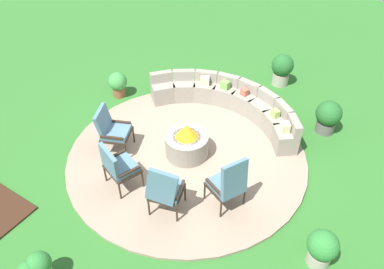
{
  "coord_description": "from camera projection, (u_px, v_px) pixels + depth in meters",
  "views": [
    {
      "loc": [
        3.21,
        -4.83,
        5.4
      ],
      "look_at": [
        0.0,
        0.2,
        0.45
      ],
      "focal_mm": 34.56,
      "sensor_mm": 36.0,
      "label": 1
    }
  ],
  "objects": [
    {
      "name": "potted_plant_4",
      "position": [
        40.0,
        267.0,
        5.52
      ],
      "size": [
        0.38,
        0.38,
        0.62
      ],
      "color": "#A89E8E",
      "rests_on": "ground_plane"
    },
    {
      "name": "potted_plant_3",
      "position": [
        118.0,
        83.0,
        9.45
      ],
      "size": [
        0.47,
        0.47,
        0.67
      ],
      "color": "brown",
      "rests_on": "ground_plane"
    },
    {
      "name": "fire_pit",
      "position": [
        187.0,
        143.0,
        7.68
      ],
      "size": [
        0.9,
        0.9,
        0.76
      ],
      "color": "gray",
      "rests_on": "patio_circle"
    },
    {
      "name": "potted_plant_1",
      "position": [
        328.0,
        116.0,
        8.28
      ],
      "size": [
        0.57,
        0.57,
        0.79
      ],
      "color": "#605B56",
      "rests_on": "ground_plane"
    },
    {
      "name": "lounge_chair_back_left",
      "position": [
        165.0,
        189.0,
        6.33
      ],
      "size": [
        0.71,
        0.7,
        1.15
      ],
      "rotation": [
        0.0,
        0.0,
        6.58
      ],
      "color": "#2D2319",
      "rests_on": "patio_circle"
    },
    {
      "name": "potted_plant_5",
      "position": [
        282.0,
        68.0,
        9.84
      ],
      "size": [
        0.58,
        0.58,
        0.86
      ],
      "color": "#A89E8E",
      "rests_on": "ground_plane"
    },
    {
      "name": "lounge_chair_front_right",
      "position": [
        118.0,
        166.0,
        6.83
      ],
      "size": [
        0.75,
        0.71,
        1.02
      ],
      "rotation": [
        0.0,
        0.0,
        5.95
      ],
      "color": "#2D2319",
      "rests_on": "patio_circle"
    },
    {
      "name": "potted_plant_0",
      "position": [
        322.0,
        248.0,
        5.73
      ],
      "size": [
        0.49,
        0.49,
        0.71
      ],
      "color": "#A89E8E",
      "rests_on": "ground_plane"
    },
    {
      "name": "patio_circle",
      "position": [
        187.0,
        155.0,
        7.89
      ],
      "size": [
        5.05,
        5.05,
        0.06
      ],
      "primitive_type": "cylinder",
      "color": "gray",
      "rests_on": "ground_plane"
    },
    {
      "name": "lounge_chair_front_left",
      "position": [
        112.0,
        129.0,
        7.65
      ],
      "size": [
        0.77,
        0.77,
        1.03
      ],
      "rotation": [
        0.0,
        0.0,
        5.11
      ],
      "color": "#2D2319",
      "rests_on": "patio_circle"
    },
    {
      "name": "lounge_chair_back_right",
      "position": [
        229.0,
        183.0,
        6.44
      ],
      "size": [
        0.75,
        0.75,
        1.14
      ],
      "rotation": [
        0.0,
        0.0,
        7.43
      ],
      "color": "#2D2319",
      "rests_on": "patio_circle"
    },
    {
      "name": "ground_plane",
      "position": [
        187.0,
        156.0,
        7.91
      ],
      "size": [
        24.0,
        24.0,
        0.0
      ],
      "primitive_type": "plane",
      "color": "#2D6B28"
    },
    {
      "name": "curved_stone_bench",
      "position": [
        229.0,
        102.0,
        8.81
      ],
      "size": [
        3.95,
        1.4,
        0.73
      ],
      "color": "gray",
      "rests_on": "patio_circle"
    }
  ]
}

